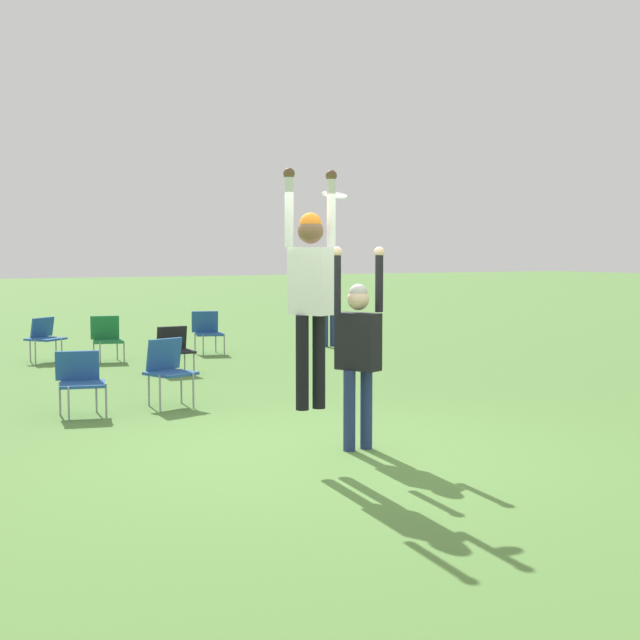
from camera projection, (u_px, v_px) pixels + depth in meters
name	position (u px, v px, depth m)	size (l,w,h in m)	color
ground_plane	(329.00, 455.00, 8.64)	(120.00, 120.00, 0.00)	#56843D
person_jumping	(311.00, 282.00, 8.11)	(0.54, 0.43, 2.20)	black
person_defending	(358.00, 344.00, 8.78)	(0.59, 0.48, 2.02)	navy
frisbee	(334.00, 195.00, 8.30)	(0.24, 0.23, 0.08)	white
camping_chair_0	(175.00, 346.00, 14.33)	(0.50, 0.53, 0.76)	gray
camping_chair_1	(81.00, 378.00, 10.66)	(0.63, 0.67, 0.77)	gray
camping_chair_2	(107.00, 336.00, 15.97)	(0.61, 0.66, 0.81)	gray
camping_chair_3	(208.00, 329.00, 17.14)	(0.64, 0.68, 0.82)	gray
camping_chair_4	(168.00, 366.00, 11.33)	(0.65, 0.70, 0.86)	gray
camping_chair_5	(44.00, 335.00, 15.93)	(0.75, 0.82, 0.78)	gray
person_spectator_near	(329.00, 299.00, 18.42)	(0.55, 0.37, 1.67)	navy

